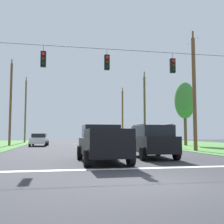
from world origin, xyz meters
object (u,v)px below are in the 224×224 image
(suv_black, at_px, (151,141))
(utility_pole_far_right, at_px, (145,108))
(overhead_signal_span, at_px, (110,92))
(distant_car_crossing_white, at_px, (39,140))
(tree_roadside_right, at_px, (185,101))
(pickup_truck, at_px, (102,144))
(utility_pole_near_left, at_px, (123,115))
(utility_pole_distant_right, at_px, (11,103))
(utility_pole_mid_right, at_px, (194,92))
(utility_pole_distant_left, at_px, (25,110))

(suv_black, relative_size, utility_pole_far_right, 0.48)
(overhead_signal_span, relative_size, distant_car_crossing_white, 3.87)
(tree_roadside_right, bearing_deg, distant_car_crossing_white, 173.08)
(pickup_truck, height_order, utility_pole_near_left, utility_pole_near_left)
(utility_pole_far_right, bearing_deg, utility_pole_distant_right, 179.78)
(pickup_truck, relative_size, utility_pole_distant_right, 0.49)
(utility_pole_mid_right, bearing_deg, overhead_signal_span, -148.04)
(pickup_truck, bearing_deg, overhead_signal_span, 69.91)
(overhead_signal_span, bearing_deg, tree_roadside_right, 50.88)
(utility_pole_near_left, height_order, tree_roadside_right, utility_pole_near_left)
(utility_pole_far_right, xyz_separation_m, utility_pole_near_left, (0.21, 14.49, -0.03))
(utility_pole_mid_right, xyz_separation_m, utility_pole_far_right, (-0.12, 13.93, -0.10))
(pickup_truck, distance_m, utility_pole_near_left, 37.60)
(suv_black, relative_size, tree_roadside_right, 0.60)
(suv_black, xyz_separation_m, utility_pole_near_left, (6.12, 34.21, 3.97))
(suv_black, xyz_separation_m, utility_pole_far_right, (5.92, 19.72, 3.99))
(utility_pole_near_left, xyz_separation_m, utility_pole_distant_right, (-17.95, -14.42, 0.39))
(pickup_truck, distance_m, suv_black, 3.89)
(utility_pole_near_left, distance_m, utility_pole_distant_left, 17.82)
(distant_car_crossing_white, height_order, utility_pole_distant_left, utility_pole_distant_left)
(suv_black, distance_m, utility_pole_far_right, 20.97)
(pickup_truck, relative_size, utility_pole_far_right, 0.53)
(suv_black, bearing_deg, distant_car_crossing_white, 114.00)
(utility_pole_mid_right, height_order, utility_pole_far_right, utility_pole_mid_right)
(utility_pole_mid_right, relative_size, utility_pole_distant_left, 0.93)
(utility_pole_distant_right, relative_size, utility_pole_distant_left, 0.97)
(utility_pole_mid_right, bearing_deg, suv_black, -136.20)
(utility_pole_far_right, bearing_deg, utility_pole_mid_right, -89.51)
(utility_pole_mid_right, bearing_deg, utility_pole_near_left, 89.83)
(overhead_signal_span, bearing_deg, utility_pole_near_left, 75.70)
(pickup_truck, relative_size, utility_pole_distant_left, 0.47)
(utility_pole_near_left, relative_size, tree_roadside_right, 1.28)
(utility_pole_distant_right, bearing_deg, overhead_signal_span, -64.15)
(suv_black, xyz_separation_m, distant_car_crossing_white, (-8.07, 18.14, -0.27))
(utility_pole_near_left, height_order, utility_pole_distant_left, utility_pole_distant_left)
(utility_pole_near_left, bearing_deg, distant_car_crossing_white, -131.45)
(overhead_signal_span, distance_m, pickup_truck, 4.04)
(suv_black, relative_size, utility_pole_mid_right, 0.45)
(suv_black, relative_size, utility_pole_distant_left, 0.42)
(suv_black, xyz_separation_m, utility_pole_distant_left, (-11.61, 32.57, 4.54))
(utility_pole_far_right, height_order, utility_pole_near_left, utility_pole_near_left)
(overhead_signal_span, height_order, distant_car_crossing_white, overhead_signal_span)
(suv_black, distance_m, tree_roadside_right, 19.42)
(overhead_signal_span, bearing_deg, utility_pole_distant_right, 115.85)
(utility_pole_distant_left, bearing_deg, tree_roadside_right, -37.47)
(utility_pole_mid_right, relative_size, tree_roadside_right, 1.32)
(pickup_truck, xyz_separation_m, tree_roadside_right, (13.45, 17.88, 4.74))
(distant_car_crossing_white, bearing_deg, tree_roadside_right, -6.92)
(overhead_signal_span, bearing_deg, utility_pole_mid_right, 31.96)
(pickup_truck, height_order, suv_black, suv_black)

